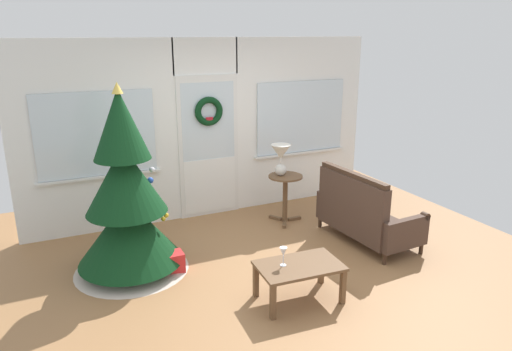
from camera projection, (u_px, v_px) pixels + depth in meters
ground_plane at (273, 273)px, 5.35m from camera, size 6.76×6.76×0.00m
back_wall_with_door at (207, 129)px, 6.78m from camera, size 5.20×0.19×2.55m
christmas_tree at (127, 205)px, 5.21m from camera, size 1.29×1.29×2.13m
settee_sofa at (363, 214)px, 6.07m from camera, size 0.79×1.43×0.96m
side_table at (285, 189)px, 6.67m from camera, size 0.50×0.48×0.69m
table_lamp at (281, 156)px, 6.54m from camera, size 0.28×0.28×0.44m
coffee_table at (299, 270)px, 4.73m from camera, size 0.87×0.58×0.39m
wine_glass at (283, 252)px, 4.66m from camera, size 0.08×0.08×0.20m
gift_box at (173, 262)px, 5.37m from camera, size 0.23×0.20×0.23m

